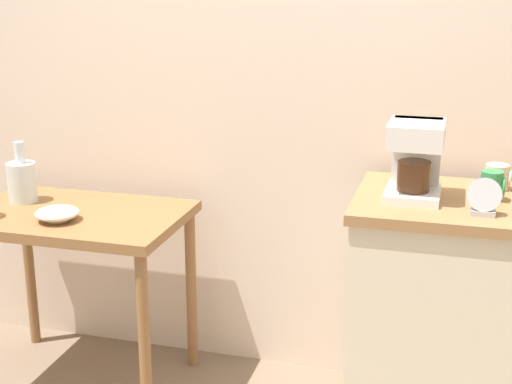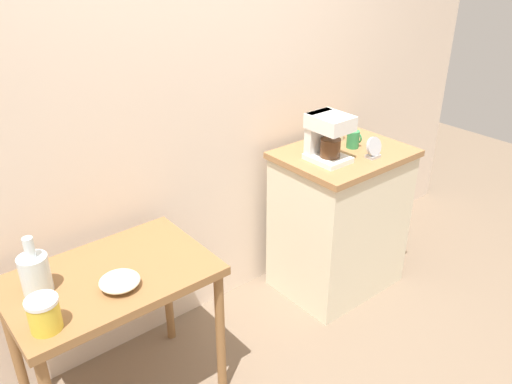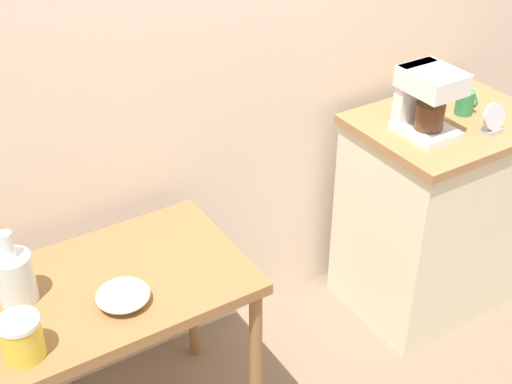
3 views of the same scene
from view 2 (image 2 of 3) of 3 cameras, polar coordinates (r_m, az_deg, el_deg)
name	(u,v)px [view 2 (image 2 of 3)]	position (r m, az deg, el deg)	size (l,w,h in m)	color
ground_plane	(243,337)	(3.00, -1.46, -15.61)	(8.00, 8.00, 0.00)	#7A6651
back_wall	(204,69)	(2.69, -5.79, 13.28)	(4.40, 0.10, 2.80)	beige
wooden_table	(112,293)	(2.35, -15.52, -10.66)	(0.85, 0.56, 0.74)	olive
kitchen_counter	(339,220)	(3.19, 9.10, -3.05)	(0.73, 0.56, 0.90)	beige
bowl_stoneware	(120,281)	(2.18, -14.76, -9.47)	(0.16, 0.16, 0.05)	beige
glass_carafe_vase	(35,273)	(2.23, -23.13, -8.16)	(0.12, 0.12, 0.25)	silver
canister_enamel	(44,314)	(2.04, -22.27, -12.32)	(0.12, 0.12, 0.13)	gold
coffee_maker	(327,135)	(2.81, 7.78, 6.19)	(0.18, 0.22, 0.26)	white
mug_tall_green	(353,139)	(3.04, 10.65, 5.73)	(0.08, 0.07, 0.10)	#338C4C
mug_small_cream	(337,132)	(3.14, 8.94, 6.48)	(0.09, 0.08, 0.09)	beige
table_clock	(374,149)	(2.92, 12.82, 4.68)	(0.11, 0.05, 0.12)	#B2B5BA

